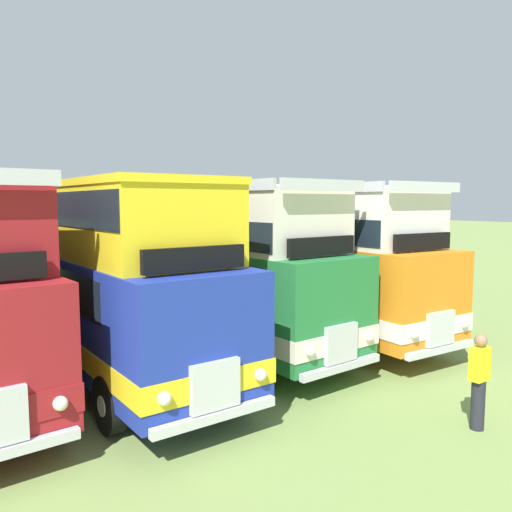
% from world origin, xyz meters
% --- Properties ---
extents(ground_plane, '(200.00, 200.00, 0.00)m').
position_xyz_m(ground_plane, '(0.00, 0.00, 0.00)').
color(ground_plane, '#7A934C').
extents(bus_third_in_row, '(2.72, 11.70, 4.49)m').
position_xyz_m(bus_third_in_row, '(-0.00, 0.43, 2.48)').
color(bus_third_in_row, '#1E339E').
rests_on(bus_third_in_row, ground).
extents(bus_fourth_in_row, '(2.92, 9.80, 4.52)m').
position_xyz_m(bus_fourth_in_row, '(3.28, 0.03, 2.35)').
color(bus_fourth_in_row, '#237538').
rests_on(bus_fourth_in_row, ground).
extents(bus_fifth_in_row, '(3.11, 10.57, 4.52)m').
position_xyz_m(bus_fifth_in_row, '(6.58, -0.04, 2.36)').
color(bus_fifth_in_row, orange).
rests_on(bus_fifth_in_row, ground).
extents(marshal_person, '(0.36, 0.24, 1.73)m').
position_xyz_m(marshal_person, '(4.29, -7.50, 0.89)').
color(marshal_person, '#23232D').
rests_on(marshal_person, ground).
extents(rope_fence_line, '(19.22, 0.08, 1.05)m').
position_xyz_m(rope_fence_line, '(-0.00, 10.80, 0.66)').
color(rope_fence_line, '#8C704C').
rests_on(rope_fence_line, ground).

